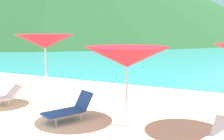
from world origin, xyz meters
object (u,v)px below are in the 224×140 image
object	(u,v)px
umbrella_4	(127,57)
lounge_chair_1	(70,109)
umbrella_3	(45,41)
lounge_chair_6	(0,97)
cruise_ship	(224,15)

from	to	relation	value
umbrella_4	lounge_chair_1	size ratio (longest dim) A/B	1.44
umbrella_3	lounge_chair_6	bearing A→B (deg)	-163.66
umbrella_4	umbrella_3	bearing A→B (deg)	172.95
umbrella_4	lounge_chair_1	distance (m)	2.22
umbrella_3	cruise_ship	bearing A→B (deg)	94.00
umbrella_4	cruise_ship	xyz separation A→B (m)	(-13.74, 154.91, 7.75)
umbrella_4	cruise_ship	bearing A→B (deg)	95.07
umbrella_4	lounge_chair_1	xyz separation A→B (m)	(-1.62, -0.25, -1.49)
umbrella_4	lounge_chair_6	xyz separation A→B (m)	(-4.50, -0.10, -1.52)
lounge_chair_1	lounge_chair_6	size ratio (longest dim) A/B	0.97
umbrella_3	umbrella_4	bearing A→B (deg)	-7.05
umbrella_3	lounge_chair_6	distance (m)	2.46
umbrella_3	lounge_chair_1	bearing A→B (deg)	-25.23
lounge_chair_1	cruise_ship	world-z (taller)	cruise_ship
umbrella_4	lounge_chair_6	size ratio (longest dim) A/B	1.40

